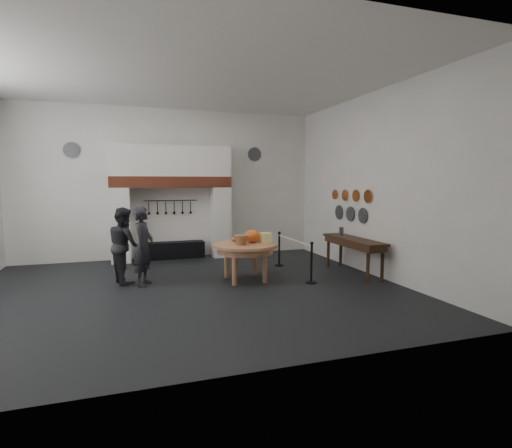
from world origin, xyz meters
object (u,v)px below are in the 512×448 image
object	(u,v)px
visitor_far	(124,245)
barrier_post_near	(312,264)
iron_range	(173,250)
visitor_near	(143,246)
work_table	(245,245)
barrier_post_far	(279,250)
side_table	(354,240)

from	to	relation	value
visitor_far	barrier_post_near	xyz separation A→B (m)	(4.05, -1.43, -0.42)
visitor_far	iron_range	bearing A→B (deg)	-43.80
visitor_near	barrier_post_near	distance (m)	3.81
work_table	visitor_near	xyz separation A→B (m)	(-2.28, 0.31, 0.05)
barrier_post_far	work_table	bearing A→B (deg)	-136.83
side_table	visitor_far	bearing A→B (deg)	170.78
visitor_near	visitor_far	size ratio (longest dim) A/B	1.02
iron_range	barrier_post_far	size ratio (longest dim) A/B	2.11
visitor_near	visitor_far	xyz separation A→B (m)	(-0.40, 0.40, -0.02)
work_table	side_table	size ratio (longest dim) A/B	0.69
side_table	barrier_post_far	world-z (taller)	same
visitor_near	visitor_far	bearing A→B (deg)	66.52
side_table	barrier_post_near	world-z (taller)	same
iron_range	barrier_post_near	bearing A→B (deg)	-56.40
barrier_post_far	visitor_near	bearing A→B (deg)	-165.09
work_table	barrier_post_near	bearing A→B (deg)	-27.83
side_table	barrier_post_near	size ratio (longest dim) A/B	2.44
work_table	visitor_near	distance (m)	2.30
barrier_post_far	barrier_post_near	bearing A→B (deg)	-90.00
iron_range	visitor_near	world-z (taller)	visitor_near
visitor_far	barrier_post_far	distance (m)	4.11
visitor_far	barrier_post_far	size ratio (longest dim) A/B	1.93
work_table	barrier_post_near	distance (m)	1.59
visitor_near	barrier_post_near	world-z (taller)	visitor_near
barrier_post_near	barrier_post_far	distance (m)	2.00
side_table	barrier_post_near	bearing A→B (deg)	-159.23
barrier_post_near	barrier_post_far	size ratio (longest dim) A/B	1.00
visitor_near	side_table	world-z (taller)	visitor_near
side_table	barrier_post_far	distance (m)	2.08
visitor_near	side_table	size ratio (longest dim) A/B	0.81
iron_range	side_table	distance (m)	5.42
iron_range	barrier_post_far	xyz separation A→B (m)	(2.67, -2.03, 0.20)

